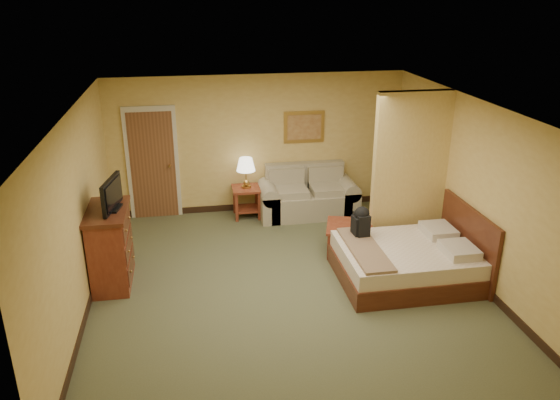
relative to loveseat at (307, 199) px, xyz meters
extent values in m
plane|color=#525637|center=(-0.88, -2.58, -0.30)|extent=(6.00, 6.00, 0.00)
plane|color=white|center=(-0.88, -2.58, 2.30)|extent=(6.00, 6.00, 0.00)
cube|color=#D7B25B|center=(-0.88, 0.42, 1.00)|extent=(5.50, 0.02, 2.60)
cube|color=#D7B25B|center=(-3.63, -2.58, 1.00)|extent=(0.02, 6.00, 2.60)
cube|color=#D7B25B|center=(1.87, -2.58, 1.00)|extent=(0.02, 6.00, 2.60)
cube|color=#D7B25B|center=(1.27, -1.65, 1.00)|extent=(1.20, 0.15, 2.60)
cube|color=beige|center=(-2.83, 0.39, 0.75)|extent=(0.94, 0.06, 2.10)
cube|color=brown|center=(-2.83, 0.38, 0.70)|extent=(0.80, 0.04, 2.00)
cylinder|color=#B28841|center=(-2.53, 0.32, 0.70)|extent=(0.04, 0.12, 0.04)
cube|color=black|center=(-0.88, 0.41, -0.24)|extent=(5.50, 0.02, 0.12)
cube|color=tan|center=(0.00, -0.05, -0.08)|extent=(1.52, 0.81, 0.45)
cube|color=tan|center=(0.00, 0.30, 0.39)|extent=(1.52, 0.19, 0.48)
cube|color=tan|center=(-0.76, -0.05, -0.05)|extent=(0.32, 0.81, 0.51)
cube|color=tan|center=(0.76, -0.05, -0.05)|extent=(0.32, 0.81, 0.51)
cube|color=maroon|center=(-1.15, 0.07, 0.25)|extent=(0.53, 0.53, 0.04)
cube|color=maroon|center=(-1.15, 0.07, -0.14)|extent=(0.44, 0.44, 0.03)
cube|color=maroon|center=(-1.36, -0.14, -0.03)|extent=(0.05, 0.05, 0.54)
cube|color=maroon|center=(-0.94, -0.14, -0.03)|extent=(0.05, 0.05, 0.54)
cube|color=maroon|center=(-1.36, 0.28, -0.03)|extent=(0.05, 0.05, 0.54)
cube|color=maroon|center=(-0.94, 0.28, -0.03)|extent=(0.05, 0.05, 0.54)
cylinder|color=#B28841|center=(-1.15, 0.07, 0.29)|extent=(0.17, 0.17, 0.04)
cylinder|color=#B28841|center=(-1.15, 0.07, 0.52)|extent=(0.02, 0.02, 0.29)
cone|color=white|center=(-1.15, 0.07, 0.73)|extent=(0.35, 0.35, 0.24)
cube|color=maroon|center=(0.32, -1.69, 0.15)|extent=(0.91, 0.91, 0.04)
cube|color=maroon|center=(0.32, -1.69, -0.15)|extent=(0.78, 0.78, 0.03)
cube|color=maroon|center=(0.01, -2.00, -0.08)|extent=(0.05, 0.05, 0.44)
cube|color=maroon|center=(0.63, -1.37, -0.08)|extent=(0.05, 0.05, 0.44)
cube|color=#B78E3F|center=(0.00, 0.40, 1.30)|extent=(0.77, 0.03, 0.60)
cube|color=#96592E|center=(0.00, 0.38, 1.30)|extent=(0.64, 0.02, 0.47)
cube|color=maroon|center=(-3.35, -2.05, 0.25)|extent=(0.50, 1.01, 1.10)
cube|color=#471D10|center=(-3.35, -2.05, 0.82)|extent=(0.57, 1.08, 0.05)
cube|color=black|center=(-3.25, -2.05, 0.86)|extent=(0.24, 0.35, 0.03)
cube|color=black|center=(-3.25, -2.05, 1.08)|extent=(0.19, 0.73, 0.44)
cube|color=#471D10|center=(0.87, -2.68, -0.16)|extent=(1.94, 1.55, 0.29)
cube|color=#F6E4C9|center=(0.87, -2.68, 0.10)|extent=(1.88, 1.49, 0.23)
cube|color=#471D10|center=(1.83, -2.68, 0.23)|extent=(0.06, 1.65, 1.07)
cube|color=beige|center=(1.52, -3.02, 0.28)|extent=(0.44, 0.53, 0.14)
cube|color=beige|center=(1.52, -2.34, 0.28)|extent=(0.44, 0.53, 0.14)
cube|color=#7E6045|center=(0.24, -2.68, 0.24)|extent=(0.44, 1.45, 0.05)
cube|color=black|center=(0.33, -2.21, 0.41)|extent=(0.20, 0.29, 0.37)
sphere|color=black|center=(0.33, -2.21, 0.59)|extent=(0.22, 0.22, 0.22)
camera|label=1|loc=(-2.15, -9.39, 3.75)|focal=35.00mm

